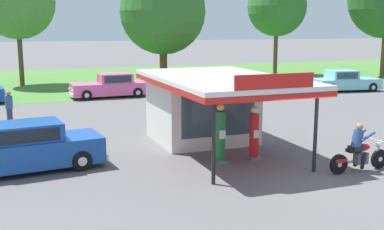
% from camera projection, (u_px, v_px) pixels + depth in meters
% --- Properties ---
extents(ground_plane, '(300.00, 300.00, 0.00)m').
position_uv_depth(ground_plane, '(301.00, 175.00, 15.00)').
color(ground_plane, '#5B5959').
extents(grass_verge_strip, '(120.00, 24.00, 0.01)m').
position_uv_depth(grass_verge_strip, '(113.00, 79.00, 42.60)').
color(grass_verge_strip, '#477A33').
rests_on(grass_verge_strip, ground).
extents(service_station_kiosk, '(4.42, 7.77, 3.25)m').
position_uv_depth(service_station_kiosk, '(206.00, 102.00, 18.86)').
color(service_station_kiosk, silver).
rests_on(service_station_kiosk, ground).
extents(gas_pump_nearside, '(0.44, 0.44, 2.05)m').
position_uv_depth(gas_pump_nearside, '(220.00, 136.00, 16.14)').
color(gas_pump_nearside, slate).
rests_on(gas_pump_nearside, ground).
extents(gas_pump_offside, '(0.44, 0.44, 1.89)m').
position_uv_depth(gas_pump_offside, '(254.00, 135.00, 16.61)').
color(gas_pump_offside, slate).
rests_on(gas_pump_offside, ground).
extents(motorcycle_with_rider, '(2.29, 0.70, 1.58)m').
position_uv_depth(motorcycle_with_rider, '(359.00, 152.00, 15.23)').
color(motorcycle_with_rider, black).
rests_on(motorcycle_with_rider, ground).
extents(featured_classic_sedan, '(5.41, 2.37, 1.58)m').
position_uv_depth(featured_classic_sedan, '(22.00, 149.00, 15.23)').
color(featured_classic_sedan, '#19479E').
rests_on(featured_classic_sedan, ground).
extents(parked_car_back_row_centre_left, '(5.34, 2.90, 1.58)m').
position_uv_depth(parked_car_back_row_centre_left, '(225.00, 82.00, 34.12)').
color(parked_car_back_row_centre_left, red).
rests_on(parked_car_back_row_centre_left, ground).
extents(parked_car_second_row_spare, '(5.12, 2.60, 1.52)m').
position_uv_depth(parked_car_second_row_spare, '(345.00, 82.00, 34.53)').
color(parked_car_second_row_spare, '#7AC6D1').
rests_on(parked_car_second_row_spare, ground).
extents(parked_car_back_row_right, '(5.19, 2.11, 1.56)m').
position_uv_depth(parked_car_back_row_right, '(111.00, 86.00, 31.51)').
color(parked_car_back_row_right, '#E55993').
rests_on(parked_car_back_row_right, ground).
extents(bystander_standing_back_lot, '(0.34, 0.34, 1.66)m').
position_uv_depth(bystander_standing_back_lot, '(9.00, 108.00, 22.20)').
color(bystander_standing_back_lot, '#2D3351').
rests_on(bystander_standing_back_lot, ground).
extents(tree_oak_far_left, '(6.94, 6.94, 9.31)m').
position_uv_depth(tree_oak_far_left, '(161.00, 14.00, 38.37)').
color(tree_oak_far_left, brown).
rests_on(tree_oak_far_left, ground).
extents(tree_oak_far_right, '(5.59, 5.59, 9.29)m').
position_uv_depth(tree_oak_far_right, '(277.00, 8.00, 44.84)').
color(tree_oak_far_right, brown).
rests_on(tree_oak_far_right, ground).
extents(tree_oak_left, '(5.78, 5.78, 9.41)m').
position_uv_depth(tree_oak_left, '(17.00, 2.00, 36.60)').
color(tree_oak_left, brown).
rests_on(tree_oak_left, ground).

